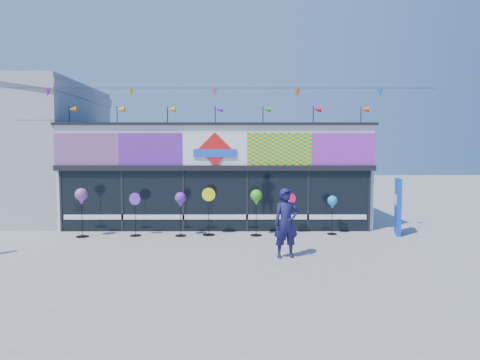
{
  "coord_description": "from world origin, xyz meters",
  "views": [
    {
      "loc": [
        0.89,
        -12.58,
        3.06
      ],
      "look_at": [
        0.93,
        2.0,
        2.05
      ],
      "focal_mm": 32.0,
      "sensor_mm": 36.0,
      "label": 1
    }
  ],
  "objects_px": {
    "spinner_0": "(81,198)",
    "spinner_2": "(180,201)",
    "spinner_4": "(256,199)",
    "spinner_6": "(332,203)",
    "spinner_3": "(209,210)",
    "spinner_5": "(290,212)",
    "adult_man": "(286,223)",
    "spinner_1": "(135,213)",
    "blue_sign": "(398,206)"
  },
  "relations": [
    {
      "from": "spinner_0",
      "to": "spinner_6",
      "type": "distance_m",
      "value": 8.95
    },
    {
      "from": "spinner_1",
      "to": "blue_sign",
      "type": "bearing_deg",
      "value": 1.82
    },
    {
      "from": "spinner_0",
      "to": "spinner_1",
      "type": "bearing_deg",
      "value": 5.54
    },
    {
      "from": "spinner_3",
      "to": "adult_man",
      "type": "bearing_deg",
      "value": -52.81
    },
    {
      "from": "spinner_4",
      "to": "spinner_6",
      "type": "height_order",
      "value": "spinner_4"
    },
    {
      "from": "spinner_0",
      "to": "spinner_6",
      "type": "xyz_separation_m",
      "value": [
        8.93,
        0.47,
        -0.25
      ]
    },
    {
      "from": "spinner_0",
      "to": "spinner_2",
      "type": "bearing_deg",
      "value": 2.6
    },
    {
      "from": "spinner_0",
      "to": "spinner_4",
      "type": "distance_m",
      "value": 6.16
    },
    {
      "from": "spinner_3",
      "to": "spinner_4",
      "type": "xyz_separation_m",
      "value": [
        1.71,
        -0.09,
        0.42
      ]
    },
    {
      "from": "spinner_5",
      "to": "adult_man",
      "type": "distance_m",
      "value": 3.4
    },
    {
      "from": "spinner_0",
      "to": "spinner_6",
      "type": "bearing_deg",
      "value": 3.02
    },
    {
      "from": "spinner_4",
      "to": "spinner_6",
      "type": "bearing_deg",
      "value": 5.21
    },
    {
      "from": "spinner_4",
      "to": "spinner_6",
      "type": "relative_size",
      "value": 1.17
    },
    {
      "from": "spinner_1",
      "to": "spinner_4",
      "type": "bearing_deg",
      "value": 0.54
    },
    {
      "from": "spinner_4",
      "to": "adult_man",
      "type": "distance_m",
      "value": 3.22
    },
    {
      "from": "spinner_1",
      "to": "spinner_2",
      "type": "relative_size",
      "value": 0.98
    },
    {
      "from": "spinner_1",
      "to": "adult_man",
      "type": "relative_size",
      "value": 0.78
    },
    {
      "from": "spinner_3",
      "to": "spinner_5",
      "type": "xyz_separation_m",
      "value": [
        2.93,
        0.15,
        -0.1
      ]
    },
    {
      "from": "spinner_0",
      "to": "spinner_6",
      "type": "relative_size",
      "value": 1.22
    },
    {
      "from": "spinner_6",
      "to": "adult_man",
      "type": "distance_m",
      "value": 3.95
    },
    {
      "from": "spinner_2",
      "to": "spinner_6",
      "type": "bearing_deg",
      "value": 3.29
    },
    {
      "from": "blue_sign",
      "to": "spinner_4",
      "type": "height_order",
      "value": "blue_sign"
    },
    {
      "from": "spinner_2",
      "to": "spinner_6",
      "type": "xyz_separation_m",
      "value": [
        5.47,
        0.31,
        -0.13
      ]
    },
    {
      "from": "spinner_1",
      "to": "spinner_3",
      "type": "distance_m",
      "value": 2.62
    },
    {
      "from": "spinner_5",
      "to": "spinner_1",
      "type": "bearing_deg",
      "value": -177.15
    },
    {
      "from": "spinner_0",
      "to": "adult_man",
      "type": "relative_size",
      "value": 0.87
    },
    {
      "from": "spinner_2",
      "to": "spinner_3",
      "type": "xyz_separation_m",
      "value": [
        0.99,
        0.15,
        -0.36
      ]
    },
    {
      "from": "blue_sign",
      "to": "spinner_6",
      "type": "relative_size",
      "value": 1.43
    },
    {
      "from": "spinner_1",
      "to": "adult_man",
      "type": "xyz_separation_m",
      "value": [
        5.05,
        -3.08,
        0.17
      ]
    },
    {
      "from": "spinner_1",
      "to": "spinner_4",
      "type": "height_order",
      "value": "spinner_4"
    },
    {
      "from": "spinner_3",
      "to": "spinner_6",
      "type": "bearing_deg",
      "value": 2.11
    },
    {
      "from": "spinner_3",
      "to": "spinner_6",
      "type": "height_order",
      "value": "spinner_3"
    },
    {
      "from": "spinner_0",
      "to": "spinner_2",
      "type": "xyz_separation_m",
      "value": [
        3.46,
        0.16,
        -0.12
      ]
    },
    {
      "from": "spinner_3",
      "to": "spinner_5",
      "type": "height_order",
      "value": "spinner_3"
    },
    {
      "from": "spinner_1",
      "to": "spinner_5",
      "type": "height_order",
      "value": "spinner_1"
    },
    {
      "from": "spinner_4",
      "to": "spinner_0",
      "type": "bearing_deg",
      "value": -177.97
    },
    {
      "from": "spinner_1",
      "to": "adult_man",
      "type": "distance_m",
      "value": 5.92
    },
    {
      "from": "spinner_4",
      "to": "spinner_6",
      "type": "distance_m",
      "value": 2.8
    },
    {
      "from": "spinner_3",
      "to": "spinner_2",
      "type": "bearing_deg",
      "value": -171.41
    },
    {
      "from": "spinner_0",
      "to": "spinner_2",
      "type": "height_order",
      "value": "spinner_0"
    },
    {
      "from": "spinner_0",
      "to": "spinner_1",
      "type": "xyz_separation_m",
      "value": [
        1.84,
        0.18,
        -0.57
      ]
    },
    {
      "from": "blue_sign",
      "to": "spinner_2",
      "type": "bearing_deg",
      "value": -162.8
    },
    {
      "from": "spinner_5",
      "to": "spinner_0",
      "type": "bearing_deg",
      "value": -176.48
    },
    {
      "from": "spinner_1",
      "to": "spinner_2",
      "type": "bearing_deg",
      "value": -0.74
    },
    {
      "from": "spinner_4",
      "to": "spinner_5",
      "type": "xyz_separation_m",
      "value": [
        1.23,
        0.24,
        -0.52
      ]
    },
    {
      "from": "spinner_6",
      "to": "adult_man",
      "type": "bearing_deg",
      "value": -121.3
    },
    {
      "from": "spinner_1",
      "to": "spinner_3",
      "type": "height_order",
      "value": "spinner_3"
    },
    {
      "from": "spinner_5",
      "to": "spinner_3",
      "type": "bearing_deg",
      "value": -177.12
    },
    {
      "from": "spinner_2",
      "to": "adult_man",
      "type": "xyz_separation_m",
      "value": [
        3.42,
        -3.06,
        -0.27
      ]
    },
    {
      "from": "spinner_4",
      "to": "spinner_3",
      "type": "bearing_deg",
      "value": 177.04
    }
  ]
}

